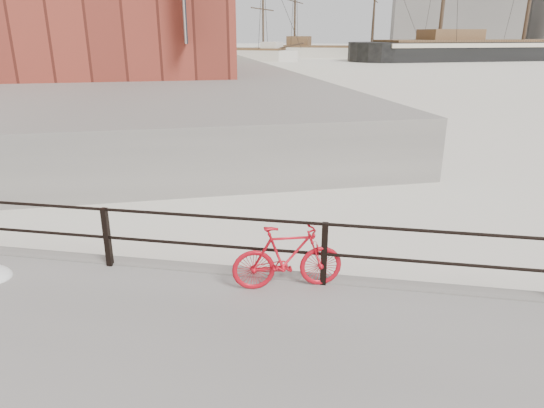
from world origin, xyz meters
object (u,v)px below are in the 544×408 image
at_px(bicycle, 288,257).
at_px(barque_black, 520,60).
at_px(schooner_mid, 332,58).
at_px(schooner_left, 233,60).
at_px(workboat_far, 66,72).
at_px(workboat_near, 74,90).

relative_size(bicycle, barque_black, 0.03).
distance_m(barque_black, schooner_mid, 29.92).
distance_m(schooner_left, workboat_far, 28.92).
xyz_separation_m(barque_black, schooner_mid, (-29.90, 1.05, 0.00)).
bearing_deg(bicycle, workboat_near, 108.79).
bearing_deg(workboat_far, barque_black, 23.57).
bearing_deg(workboat_near, schooner_mid, 50.71).
bearing_deg(workboat_far, workboat_near, -65.59).
height_order(bicycle, barque_black, barque_black).
xyz_separation_m(barque_black, schooner_left, (-44.43, -10.07, 0.00)).
bearing_deg(bicycle, barque_black, 54.44).
bearing_deg(schooner_left, schooner_mid, 45.31).
bearing_deg(barque_black, bicycle, -130.77).
distance_m(schooner_mid, workboat_far, 45.86).
bearing_deg(schooner_mid, barque_black, 3.39).
xyz_separation_m(bicycle, workboat_near, (-19.97, 26.78, -0.84)).
bearing_deg(schooner_left, barque_black, 20.64).
bearing_deg(workboat_near, bicycle, -76.63).
relative_size(barque_black, schooner_mid, 2.21).
relative_size(bicycle, schooner_mid, 0.06).
distance_m(barque_black, schooner_left, 45.56).
relative_size(barque_black, workboat_near, 4.94).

